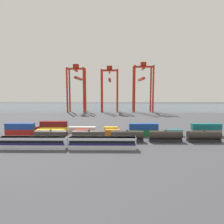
# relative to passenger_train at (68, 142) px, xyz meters

# --- Properties ---
(ground_plane) EXTENTS (420.00, 420.00, 0.00)m
(ground_plane) POSITION_rel_passenger_train_xyz_m (13.73, 61.71, -2.14)
(ground_plane) COLOR #424247
(harbour_water) EXTENTS (400.00, 110.00, 0.01)m
(harbour_water) POSITION_rel_passenger_train_xyz_m (13.73, 162.48, -2.14)
(harbour_water) COLOR #384C60
(harbour_water) RESTS_ON ground_plane
(passenger_train) EXTENTS (44.58, 3.14, 3.90)m
(passenger_train) POSITION_rel_passenger_train_xyz_m (0.00, 0.00, 0.00)
(passenger_train) COLOR silver
(passenger_train) RESTS_ON ground_plane
(freight_tank_row) EXTENTS (69.03, 3.05, 4.51)m
(freight_tank_row) POSITION_rel_passenger_train_xyz_m (20.03, 9.13, 0.01)
(freight_tank_row) COLOR #232326
(freight_tank_row) RESTS_ON ground_plane
(shipping_container_0) EXTENTS (12.10, 2.44, 2.60)m
(shipping_container_0) POSITION_rel_passenger_train_xyz_m (-24.95, 18.99, -0.84)
(shipping_container_0) COLOR #AD211C
(shipping_container_0) RESTS_ON ground_plane
(shipping_container_1) EXTENTS (12.10, 2.44, 2.60)m
(shipping_container_1) POSITION_rel_passenger_train_xyz_m (-24.95, 18.99, 1.76)
(shipping_container_1) COLOR #1C4299
(shipping_container_1) RESTS_ON shipping_container_0
(shipping_container_2) EXTENTS (12.10, 2.44, 2.60)m
(shipping_container_2) POSITION_rel_passenger_train_xyz_m (-11.79, 18.99, -0.84)
(shipping_container_2) COLOR gold
(shipping_container_2) RESTS_ON ground_plane
(shipping_container_3) EXTENTS (6.04, 2.44, 2.60)m
(shipping_container_3) POSITION_rel_passenger_train_xyz_m (1.36, 18.99, -0.84)
(shipping_container_3) COLOR #AD211C
(shipping_container_3) RESTS_ON ground_plane
(shipping_container_4) EXTENTS (6.04, 2.44, 2.60)m
(shipping_container_4) POSITION_rel_passenger_train_xyz_m (14.51, 18.99, -0.84)
(shipping_container_4) COLOR orange
(shipping_container_4) RESTS_ON ground_plane
(shipping_container_5) EXTENTS (12.10, 2.44, 2.60)m
(shipping_container_5) POSITION_rel_passenger_train_xyz_m (27.67, 18.99, -0.84)
(shipping_container_5) COLOR #197538
(shipping_container_5) RESTS_ON ground_plane
(shipping_container_6) EXTENTS (12.10, 2.44, 2.60)m
(shipping_container_6) POSITION_rel_passenger_train_xyz_m (27.67, 18.99, 1.76)
(shipping_container_6) COLOR #1C4299
(shipping_container_6) RESTS_ON shipping_container_5
(shipping_container_7) EXTENTS (6.04, 2.44, 2.60)m
(shipping_container_7) POSITION_rel_passenger_train_xyz_m (40.82, 18.99, -0.84)
(shipping_container_7) COLOR #146066
(shipping_container_7) RESTS_ON ground_plane
(shipping_container_8) EXTENTS (12.10, 2.44, 2.60)m
(shipping_container_8) POSITION_rel_passenger_train_xyz_m (53.97, 18.99, -0.84)
(shipping_container_8) COLOR slate
(shipping_container_8) RESTS_ON ground_plane
(shipping_container_9) EXTENTS (12.10, 2.44, 2.60)m
(shipping_container_9) POSITION_rel_passenger_train_xyz_m (53.97, 18.99, 1.76)
(shipping_container_9) COLOR #146066
(shipping_container_9) RESTS_ON shipping_container_8
(shipping_container_10) EXTENTS (12.10, 2.44, 2.60)m
(shipping_container_10) POSITION_rel_passenger_train_xyz_m (-25.44, 25.01, -0.84)
(shipping_container_10) COLOR maroon
(shipping_container_10) RESTS_ON ground_plane
(shipping_container_11) EXTENTS (12.10, 2.44, 2.60)m
(shipping_container_11) POSITION_rel_passenger_train_xyz_m (-12.39, 25.01, -0.84)
(shipping_container_11) COLOR gold
(shipping_container_11) RESTS_ON ground_plane
(shipping_container_12) EXTENTS (12.10, 2.44, 2.60)m
(shipping_container_12) POSITION_rel_passenger_train_xyz_m (-12.39, 25.01, 1.76)
(shipping_container_12) COLOR maroon
(shipping_container_12) RESTS_ON shipping_container_11
(shipping_container_13) EXTENTS (12.10, 2.44, 2.60)m
(shipping_container_13) POSITION_rel_passenger_train_xyz_m (0.65, 25.01, -0.84)
(shipping_container_13) COLOR silver
(shipping_container_13) RESTS_ON ground_plane
(shipping_container_14) EXTENTS (6.04, 2.44, 2.60)m
(shipping_container_14) POSITION_rel_passenger_train_xyz_m (13.70, 25.01, -0.84)
(shipping_container_14) COLOR gold
(shipping_container_14) RESTS_ON ground_plane
(gantry_crane_west) EXTENTS (16.41, 34.60, 42.85)m
(gantry_crane_west) POSITION_rel_passenger_train_xyz_m (-19.32, 117.60, 23.94)
(gantry_crane_west) COLOR red
(gantry_crane_west) RESTS_ON ground_plane
(gantry_crane_central) EXTENTS (15.68, 35.43, 41.33)m
(gantry_crane_central) POSITION_rel_passenger_train_xyz_m (10.95, 117.79, 22.96)
(gantry_crane_central) COLOR red
(gantry_crane_central) RESTS_ON ground_plane
(gantry_crane_east) EXTENTS (18.02, 36.16, 44.51)m
(gantry_crane_east) POSITION_rel_passenger_train_xyz_m (41.22, 117.64, 24.58)
(gantry_crane_east) COLOR red
(gantry_crane_east) RESTS_ON ground_plane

